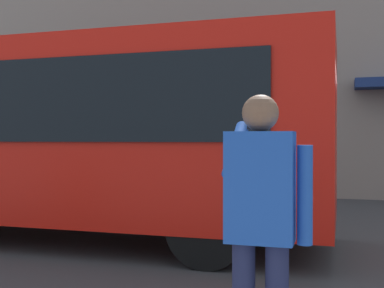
{
  "coord_description": "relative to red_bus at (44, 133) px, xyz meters",
  "views": [
    {
      "loc": [
        -0.97,
        7.16,
        1.58
      ],
      "look_at": [
        1.21,
        0.02,
        1.51
      ],
      "focal_mm": 45.71,
      "sensor_mm": 36.0,
      "label": 1
    }
  ],
  "objects": [
    {
      "name": "red_bus",
      "position": [
        0.0,
        0.0,
        0.0
      ],
      "size": [
        9.05,
        2.54,
        3.08
      ],
      "color": "red",
      "rests_on": "ground_plane"
    },
    {
      "name": "pedestrian_photographer",
      "position": [
        -4.13,
        3.93,
        -0.54
      ],
      "size": [
        0.53,
        0.52,
        1.7
      ],
      "color": "#1E2347",
      "rests_on": "sidewalk_curb"
    },
    {
      "name": "ground_plane",
      "position": [
        -3.61,
        -0.32,
        -1.68
      ],
      "size": [
        60.0,
        60.0,
        0.0
      ],
      "primitive_type": "plane",
      "color": "#38383A"
    }
  ]
}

